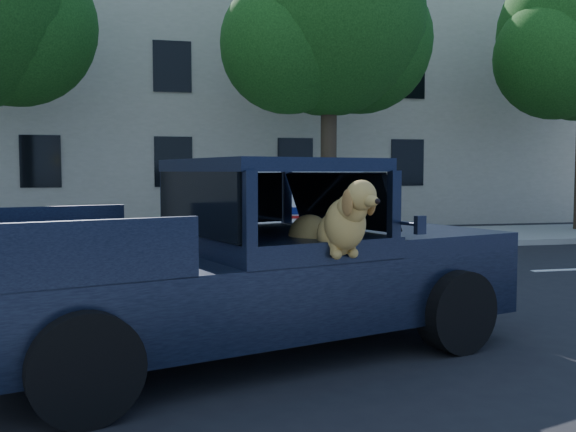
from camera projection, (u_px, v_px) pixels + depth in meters
name	position (u px, v px, depth m)	size (l,w,h in m)	color
ground	(146.00, 339.00, 7.24)	(120.00, 120.00, 0.00)	black
far_sidewalk	(143.00, 244.00, 16.18)	(60.00, 4.00, 0.15)	gray
lane_stripes	(263.00, 282.00, 11.00)	(21.60, 0.14, 0.01)	silver
street_tree_mid	(330.00, 30.00, 17.32)	(6.00, 5.20, 8.60)	#332619
building_main	(224.00, 101.00, 23.64)	(26.00, 6.00, 9.00)	beige
pickup_truck	(240.00, 289.00, 6.60)	(6.05, 3.79, 2.02)	black
mail_truck	(309.00, 209.00, 16.30)	(4.36, 3.20, 2.17)	silver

